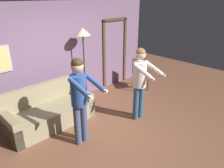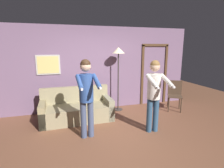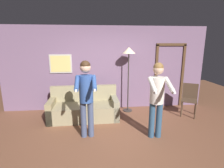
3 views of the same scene
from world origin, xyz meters
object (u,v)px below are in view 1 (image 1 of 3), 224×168
person_standing_right (140,78)px  dining_chair_distant (140,72)px  torchiere_lamp (83,39)px  couch (49,113)px  person_standing_left (80,94)px

person_standing_right → dining_chair_distant: size_ratio=1.82×
dining_chair_distant → torchiere_lamp: bearing=164.9°
couch → torchiere_lamp: size_ratio=0.97×
torchiere_lamp → person_standing_right: (0.31, -1.63, -0.67)m
person_standing_left → person_standing_right: 1.52m
couch → person_standing_left: person_standing_left is taller
person_standing_right → torchiere_lamp: bearing=100.8°
dining_chair_distant → person_standing_right: bearing=-140.8°
couch → person_standing_left: size_ratio=1.11×
couch → person_standing_left: bearing=-83.0°
person_standing_right → dining_chair_distant: 1.91m
torchiere_lamp → person_standing_right: torchiere_lamp is taller
person_standing_right → person_standing_left: bearing=173.6°
torchiere_lamp → person_standing_left: 2.00m
person_standing_left → torchiere_lamp: bearing=50.7°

